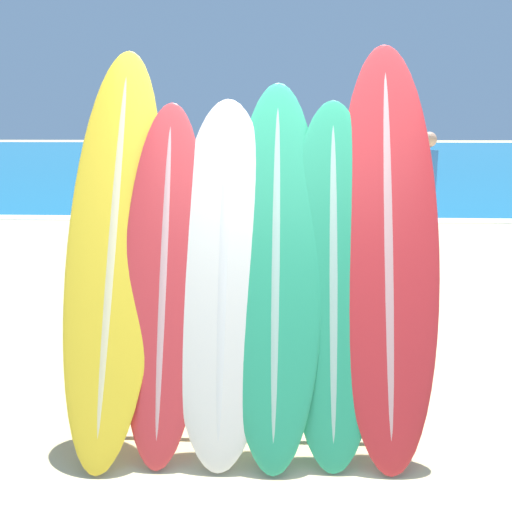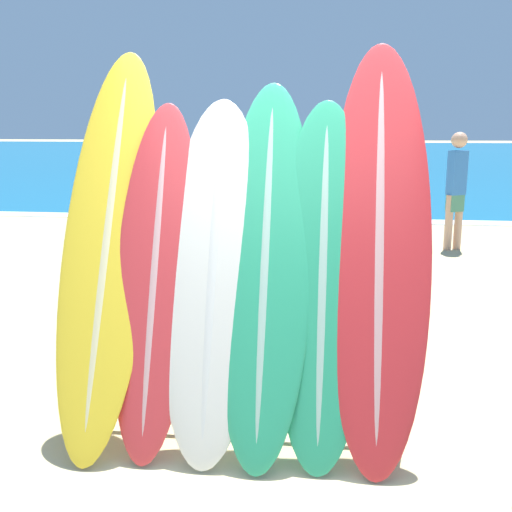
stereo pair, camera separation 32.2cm
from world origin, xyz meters
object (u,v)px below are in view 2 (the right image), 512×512
(surfboard_slot_0, at_px, (108,244))
(surfboard_slot_3, at_px, (265,268))
(surfboard_slot_1, at_px, (156,276))
(surfboard_slot_2, at_px, (213,275))
(person_far_left, at_px, (323,214))
(surfboard_rack, at_px, (239,360))
(surfboard_slot_4, at_px, (323,280))
(person_mid_beach, at_px, (157,215))
(person_near_water, at_px, (456,186))
(surfboard_slot_5, at_px, (379,250))

(surfboard_slot_0, bearing_deg, surfboard_slot_3, -3.99)
(surfboard_slot_1, height_order, surfboard_slot_2, surfboard_slot_2)
(surfboard_slot_2, distance_m, person_far_left, 3.42)
(surfboard_rack, xyz_separation_m, surfboard_slot_3, (0.15, 0.02, 0.57))
(surfboard_slot_0, xyz_separation_m, surfboard_slot_4, (1.30, -0.08, -0.16))
(person_mid_beach, bearing_deg, surfboard_slot_4, -12.40)
(surfboard_rack, relative_size, surfboard_slot_4, 0.97)
(person_near_water, relative_size, person_far_left, 1.07)
(surfboard_slot_0, height_order, surfboard_slot_4, surfboard_slot_0)
(surfboard_slot_2, xyz_separation_m, surfboard_slot_4, (0.64, 0.01, -0.01))
(surfboard_slot_4, bearing_deg, person_near_water, 72.69)
(surfboard_slot_5, xyz_separation_m, person_mid_beach, (-2.24, 3.14, -0.29))
(surfboard_slot_2, relative_size, person_far_left, 1.22)
(surfboard_rack, xyz_separation_m, person_mid_beach, (-1.44, 3.20, 0.39))
(surfboard_slot_1, bearing_deg, person_far_left, 74.69)
(surfboard_slot_0, height_order, surfboard_slot_2, surfboard_slot_0)
(surfboard_slot_3, bearing_deg, surfboard_slot_4, -2.29)
(surfboard_slot_0, bearing_deg, surfboard_slot_4, -3.56)
(person_near_water, bearing_deg, surfboard_slot_0, -148.07)
(surfboard_slot_4, distance_m, person_far_left, 3.37)
(surfboard_slot_3, height_order, person_far_left, surfboard_slot_3)
(surfboard_slot_3, relative_size, person_mid_beach, 1.31)
(surfboard_rack, xyz_separation_m, surfboard_slot_1, (-0.49, -0.00, 0.51))
(surfboard_slot_0, xyz_separation_m, person_near_water, (3.21, 6.05, -0.20))
(surfboard_slot_5, relative_size, person_mid_beach, 1.44)
(surfboard_slot_4, distance_m, person_near_water, 6.42)
(person_far_left, bearing_deg, person_mid_beach, 143.72)
(surfboard_slot_5, height_order, person_far_left, surfboard_slot_5)
(surfboard_slot_5, bearing_deg, surfboard_rack, -175.13)
(surfboard_slot_1, distance_m, surfboard_slot_5, 1.31)
(person_far_left, bearing_deg, surfboard_rack, -138.71)
(surfboard_slot_1, relative_size, person_far_left, 1.21)
(surfboard_slot_1, height_order, surfboard_slot_5, surfboard_slot_5)
(surfboard_slot_4, relative_size, surfboard_slot_5, 0.86)
(surfboard_rack, height_order, surfboard_slot_1, surfboard_slot_1)
(surfboard_rack, bearing_deg, person_mid_beach, 114.17)
(surfboard_slot_1, distance_m, person_far_left, 3.50)
(surfboard_rack, height_order, surfboard_slot_5, surfboard_slot_5)
(surfboard_slot_0, bearing_deg, surfboard_rack, -6.16)
(person_far_left, bearing_deg, surfboard_slot_3, -136.15)
(surfboard_slot_2, bearing_deg, person_mid_beach, 111.90)
(surfboard_slot_3, xyz_separation_m, surfboard_slot_4, (0.33, -0.01, -0.06))
(surfboard_slot_3, relative_size, person_near_water, 1.20)
(surfboard_slot_2, xyz_separation_m, surfboard_slot_3, (0.30, 0.02, 0.05))
(surfboard_slot_2, distance_m, surfboard_slot_4, 0.64)
(surfboard_slot_2, height_order, person_near_water, surfboard_slot_2)
(surfboard_rack, xyz_separation_m, surfboard_slot_2, (-0.15, -0.00, 0.52))
(surfboard_slot_5, bearing_deg, surfboard_slot_1, -176.89)
(surfboard_slot_0, bearing_deg, surfboard_slot_1, -15.83)
(surfboard_slot_2, distance_m, surfboard_slot_5, 0.97)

